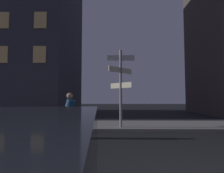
% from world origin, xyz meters
% --- Properties ---
extents(sidewalk_kerb, '(40.00, 2.81, 0.14)m').
position_xyz_m(sidewalk_kerb, '(0.00, 6.25, 0.07)').
color(sidewalk_kerb, gray).
rests_on(sidewalk_kerb, ground_plane).
extents(signpost, '(1.24, 1.06, 3.44)m').
position_xyz_m(signpost, '(-1.02, 5.33, 2.14)').
color(signpost, gray).
rests_on(signpost, sidewalk_kerb).
extents(cyclist, '(1.82, 0.36, 1.61)m').
position_xyz_m(cyclist, '(-2.87, 3.75, 0.75)').
color(cyclist, black).
rests_on(cyclist, ground_plane).
extents(building_left_block, '(8.11, 9.23, 15.44)m').
position_xyz_m(building_left_block, '(-9.27, 14.44, 7.72)').
color(building_left_block, '#383842').
rests_on(building_left_block, ground_plane).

